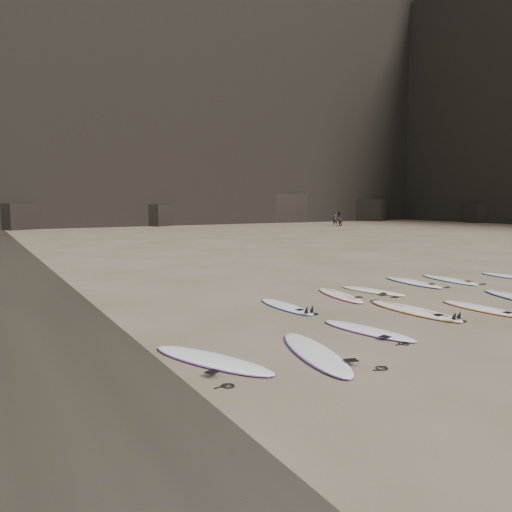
% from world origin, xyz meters
% --- Properties ---
extents(ground, '(240.00, 240.00, 0.00)m').
position_xyz_m(ground, '(0.00, 0.00, 0.00)').
color(ground, '#897559').
rests_on(ground, ground).
extents(headland, '(170.00, 101.00, 63.47)m').
position_xyz_m(headland, '(23.84, 48.78, 21.02)').
color(headland, black).
rests_on(headland, ground).
extents(surfboard_0, '(1.30, 2.82, 0.10)m').
position_xyz_m(surfboard_0, '(-4.48, -1.21, 0.05)').
color(surfboard_0, white).
rests_on(surfboard_0, ground).
extents(surfboard_1, '(0.99, 2.36, 0.08)m').
position_xyz_m(surfboard_1, '(-2.58, -0.49, 0.04)').
color(surfboard_1, white).
rests_on(surfboard_1, ground).
extents(surfboard_2, '(0.74, 2.80, 0.10)m').
position_xyz_m(surfboard_2, '(-0.28, 0.38, 0.05)').
color(surfboard_2, white).
rests_on(surfboard_2, ground).
extents(surfboard_3, '(0.62, 2.39, 0.09)m').
position_xyz_m(surfboard_3, '(1.41, -0.34, 0.04)').
color(surfboard_3, white).
rests_on(surfboard_3, ground).
extents(surfboard_5, '(0.55, 2.26, 0.08)m').
position_xyz_m(surfboard_5, '(-2.76, 2.37, 0.04)').
color(surfboard_5, white).
rests_on(surfboard_5, ground).
extents(surfboard_6, '(1.03, 2.48, 0.09)m').
position_xyz_m(surfboard_6, '(-0.57, 2.89, 0.04)').
color(surfboard_6, white).
rests_on(surfboard_6, ground).
extents(surfboard_7, '(1.03, 2.27, 0.08)m').
position_xyz_m(surfboard_7, '(0.74, 2.95, 0.04)').
color(surfboard_7, white).
rests_on(surfboard_7, ground).
extents(surfboard_8, '(0.83, 2.63, 0.09)m').
position_xyz_m(surfboard_8, '(3.01, 3.46, 0.05)').
color(surfboard_8, white).
rests_on(surfboard_8, ground).
extents(surfboard_9, '(0.87, 2.53, 0.09)m').
position_xyz_m(surfboard_9, '(4.52, 3.22, 0.04)').
color(surfboard_9, white).
rests_on(surfboard_9, ground).
extents(surfboard_10, '(0.59, 2.36, 0.08)m').
position_xyz_m(surfboard_10, '(7.00, 2.56, 0.04)').
color(surfboard_10, white).
rests_on(surfboard_10, ground).
extents(surfboard_11, '(1.63, 2.65, 0.09)m').
position_xyz_m(surfboard_11, '(-6.25, -0.64, 0.05)').
color(surfboard_11, white).
rests_on(surfboard_11, ground).
extents(person_a, '(0.69, 0.56, 1.62)m').
position_xyz_m(person_a, '(25.03, 35.02, 0.81)').
color(person_a, black).
rests_on(person_a, ground).
extents(person_b, '(0.91, 0.79, 1.59)m').
position_xyz_m(person_b, '(24.83, 34.10, 0.79)').
color(person_b, black).
rests_on(person_b, ground).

